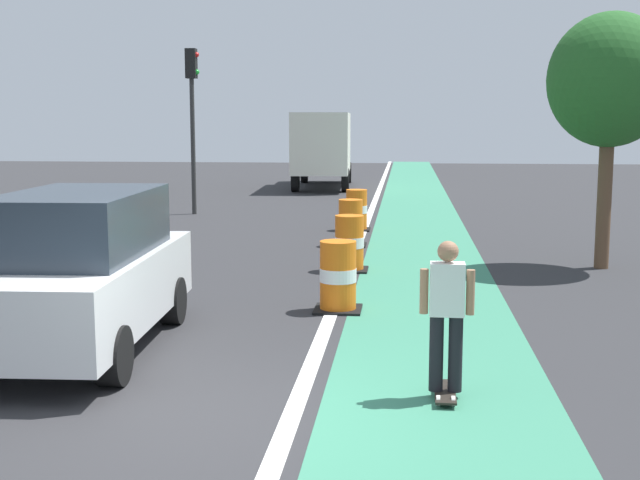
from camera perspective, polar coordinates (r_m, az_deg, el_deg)
The scene contains 12 objects.
ground_plane at distance 8.45m, azimuth -8.38°, elevation -12.18°, with size 100.00×100.00×0.00m, color #2D2D30.
bike_lane_strip at distance 19.89m, azimuth 6.95°, elevation -0.33°, with size 2.50×80.00×0.01m, color #387F60.
lane_divider_stripe at distance 19.92m, azimuth 2.63°, elevation -0.26°, with size 0.20×80.00×0.01m, color silver.
skateboarder_on_lane at distance 8.89m, azimuth 8.64°, elevation -5.02°, with size 0.57×0.80×1.69m.
parked_suv_nearest at distance 11.04m, azimuth -15.96°, elevation -2.01°, with size 2.08×4.68×2.04m.
traffic_barrel_front at distance 12.89m, azimuth 1.24°, elevation -2.53°, with size 0.73×0.73×1.09m.
traffic_barrel_mid at distance 16.33m, azimuth 2.01°, elevation -0.26°, with size 0.73×0.73×1.09m.
traffic_barrel_back at distance 19.58m, azimuth 2.10°, elevation 1.15°, with size 0.73×0.73×1.09m.
traffic_barrel_far at distance 22.38m, azimuth 2.51°, elevation 2.03°, with size 0.73×0.73×1.09m.
delivery_truck_down_block at distance 36.57m, azimuth 0.21°, elevation 6.49°, with size 2.65×7.70×3.23m.
traffic_light_corner at distance 26.43m, azimuth -8.71°, elevation 9.33°, with size 0.41×0.32×5.10m.
street_tree_sidewalk at distance 17.38m, azimuth 19.18°, elevation 10.18°, with size 2.40×2.40×5.00m.
Camera 1 is at (2.00, -7.67, 2.93)m, focal length 46.90 mm.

